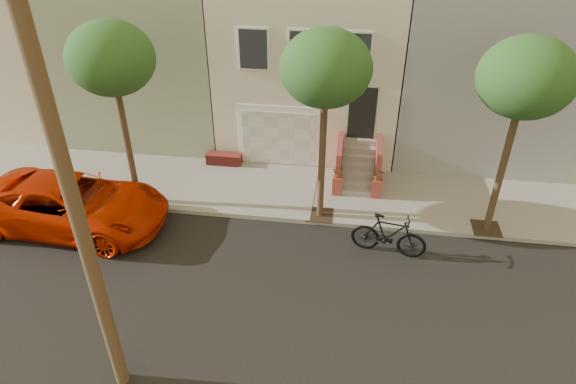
# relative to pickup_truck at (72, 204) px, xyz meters

# --- Properties ---
(ground) EXTENTS (90.00, 90.00, 0.00)m
(ground) POSITION_rel_pickup_truck_xyz_m (7.04, -2.36, -0.87)
(ground) COLOR black
(ground) RESTS_ON ground
(sidewalk) EXTENTS (40.00, 3.70, 0.15)m
(sidewalk) POSITION_rel_pickup_truck_xyz_m (7.04, 2.99, -0.80)
(sidewalk) COLOR gray
(sidewalk) RESTS_ON ground
(house_row) EXTENTS (33.10, 11.70, 7.00)m
(house_row) POSITION_rel_pickup_truck_xyz_m (7.05, 8.83, 2.77)
(house_row) COLOR beige
(house_row) RESTS_ON sidewalk
(tree_left) EXTENTS (2.70, 2.57, 6.30)m
(tree_left) POSITION_rel_pickup_truck_xyz_m (1.54, 1.54, 4.38)
(tree_left) COLOR #2D2116
(tree_left) RESTS_ON sidewalk
(tree_mid) EXTENTS (2.70, 2.57, 6.30)m
(tree_mid) POSITION_rel_pickup_truck_xyz_m (8.04, 1.54, 4.38)
(tree_mid) COLOR #2D2116
(tree_mid) RESTS_ON sidewalk
(tree_right) EXTENTS (2.70, 2.57, 6.30)m
(tree_right) POSITION_rel_pickup_truck_xyz_m (13.54, 1.54, 4.38)
(tree_right) COLOR #2D2116
(tree_right) RESTS_ON sidewalk
(pickup_truck) EXTENTS (6.43, 3.24, 1.74)m
(pickup_truck) POSITION_rel_pickup_truck_xyz_m (0.00, 0.00, 0.00)
(pickup_truck) COLOR #BB1E00
(pickup_truck) RESTS_ON ground
(motorcycle) EXTENTS (2.39, 1.01, 1.39)m
(motorcycle) POSITION_rel_pickup_truck_xyz_m (10.28, 0.01, -0.18)
(motorcycle) COLOR black
(motorcycle) RESTS_ON ground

